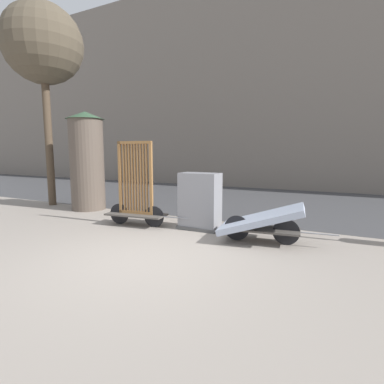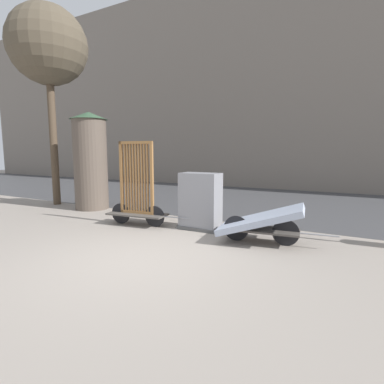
# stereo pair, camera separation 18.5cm
# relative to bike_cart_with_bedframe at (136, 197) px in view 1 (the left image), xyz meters

# --- Properties ---
(ground_plane) EXTENTS (60.00, 60.00, 0.00)m
(ground_plane) POSITION_rel_bike_cart_with_bedframe_xyz_m (1.60, -1.95, -0.74)
(ground_plane) COLOR gray
(road_strip) EXTENTS (56.00, 7.92, 0.01)m
(road_strip) POSITION_rel_bike_cart_with_bedframe_xyz_m (1.60, 5.39, -0.74)
(road_strip) COLOR #424244
(road_strip) RESTS_ON ground_plane
(building_facade) EXTENTS (48.00, 4.00, 11.03)m
(building_facade) POSITION_rel_bike_cart_with_bedframe_xyz_m (1.60, 11.35, 4.77)
(building_facade) COLOR slate
(building_facade) RESTS_ON ground_plane
(bike_cart_with_bedframe) EXTENTS (2.27, 0.78, 2.14)m
(bike_cart_with_bedframe) POSITION_rel_bike_cart_with_bedframe_xyz_m (0.00, 0.00, 0.00)
(bike_cart_with_bedframe) COLOR #4C4742
(bike_cart_with_bedframe) RESTS_ON ground_plane
(bike_cart_with_mattress) EXTENTS (2.37, 1.25, 0.82)m
(bike_cart_with_mattress) POSITION_rel_bike_cart_with_bedframe_xyz_m (3.20, -0.00, -0.29)
(bike_cart_with_mattress) COLOR #4C4742
(bike_cart_with_mattress) RESTS_ON ground_plane
(utility_cabinet) EXTENTS (1.02, 0.58, 1.37)m
(utility_cabinet) POSITION_rel_bike_cart_with_bedframe_xyz_m (1.59, 0.43, -0.10)
(utility_cabinet) COLOR #4C4C4C
(utility_cabinet) RESTS_ON ground_plane
(advertising_column) EXTENTS (1.20, 1.20, 3.15)m
(advertising_column) POSITION_rel_bike_cart_with_bedframe_xyz_m (-2.78, 1.08, 0.86)
(advertising_column) COLOR brown
(advertising_column) RESTS_ON ground_plane
(street_tree) EXTENTS (2.62, 2.62, 6.77)m
(street_tree) POSITION_rel_bike_cart_with_bedframe_xyz_m (-4.56, 1.08, 4.66)
(street_tree) COLOR #4C3D2D
(street_tree) RESTS_ON ground_plane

